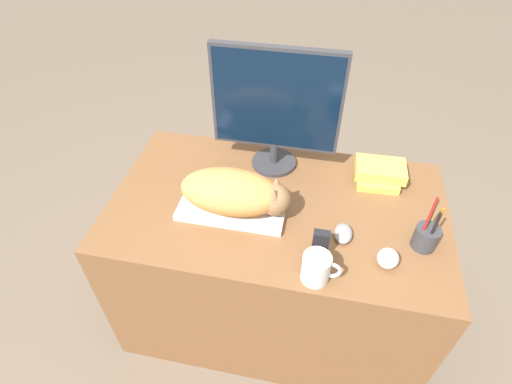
% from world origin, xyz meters
% --- Properties ---
extents(ground_plane, '(12.00, 12.00, 0.00)m').
position_xyz_m(ground_plane, '(0.00, 0.00, 0.00)').
color(ground_plane, '#6B5B4C').
extents(desk, '(1.26, 0.73, 0.73)m').
position_xyz_m(desk, '(0.00, 0.36, 0.36)').
color(desk, brown).
rests_on(desk, ground_plane).
extents(keyboard, '(0.39, 0.17, 0.02)m').
position_xyz_m(keyboard, '(-0.16, 0.29, 0.74)').
color(keyboard, silver).
rests_on(keyboard, desk).
extents(cat, '(0.39, 0.19, 0.15)m').
position_xyz_m(cat, '(-0.14, 0.29, 0.83)').
color(cat, '#D18C47').
rests_on(cat, keyboard).
extents(monitor, '(0.49, 0.18, 0.50)m').
position_xyz_m(monitor, '(-0.05, 0.60, 1.01)').
color(monitor, '#333338').
rests_on(monitor, desk).
extents(computer_mouse, '(0.06, 0.09, 0.03)m').
position_xyz_m(computer_mouse, '(0.25, 0.25, 0.74)').
color(computer_mouse, gray).
rests_on(computer_mouse, desk).
extents(coffee_mug, '(0.12, 0.09, 0.10)m').
position_xyz_m(coffee_mug, '(0.17, 0.06, 0.78)').
color(coffee_mug, silver).
rests_on(coffee_mug, desk).
extents(pen_cup, '(0.08, 0.08, 0.23)m').
position_xyz_m(pen_cup, '(0.52, 0.26, 0.78)').
color(pen_cup, '#38383D').
rests_on(pen_cup, desk).
extents(baseball, '(0.07, 0.07, 0.07)m').
position_xyz_m(baseball, '(0.39, 0.16, 0.76)').
color(baseball, silver).
rests_on(baseball, desk).
extents(phone, '(0.05, 0.03, 0.11)m').
position_xyz_m(phone, '(0.17, 0.16, 0.78)').
color(phone, black).
rests_on(phone, desk).
extents(book_stack, '(0.20, 0.18, 0.08)m').
position_xyz_m(book_stack, '(0.37, 0.58, 0.76)').
color(book_stack, '#CCC14C').
rests_on(book_stack, desk).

